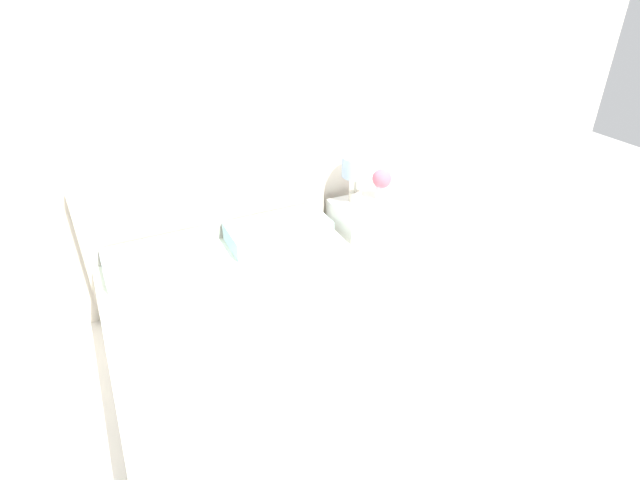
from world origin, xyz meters
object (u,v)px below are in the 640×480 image
at_px(flower_vase, 382,181).
at_px(table_lamp, 356,169).
at_px(nightstand, 366,237).
at_px(bed, 262,341).

bearing_deg(flower_vase, table_lamp, 167.89).
distance_m(nightstand, flower_vase, 0.47).
xyz_separation_m(table_lamp, flower_vase, (0.21, -0.05, -0.12)).
bearing_deg(flower_vase, nightstand, -165.99).
distance_m(table_lamp, flower_vase, 0.25).
distance_m(bed, flower_vase, 1.61).
bearing_deg(nightstand, table_lamp, 131.15).
height_order(bed, nightstand, bed).
bearing_deg(nightstand, flower_vase, 14.01).
relative_size(nightstand, table_lamp, 1.67).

